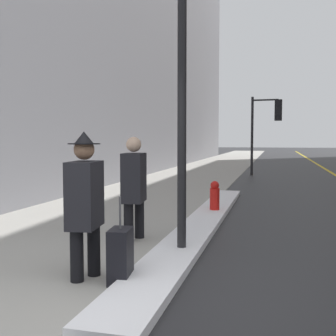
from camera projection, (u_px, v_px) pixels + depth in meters
ground_plane at (97, 323)px, 3.58m from camera, size 160.00×160.00×0.00m
sidewalk_slab at (195, 175)px, 18.57m from camera, size 4.00×80.00×0.01m
snow_bank_curb at (202, 223)px, 7.58m from camera, size 0.62×9.13×0.10m
building_facade_left at (126, 1)px, 24.00m from camera, size 6.00×36.00×18.92m
lamp_post at (182, 19)px, 5.49m from camera, size 0.28×0.28×5.28m
traffic_light_near at (269, 119)px, 18.15m from camera, size 1.31×0.33×3.41m
pedestrian_in_fedora at (85, 199)px, 4.63m from camera, size 0.36×0.54×1.65m
pedestrian_trailing at (134, 183)px, 6.45m from camera, size 0.36×0.55×1.60m
rolling_suitcase at (120, 256)px, 4.53m from camera, size 0.26×0.38×0.95m
fire_hydrant at (215, 198)px, 8.70m from camera, size 0.20×0.20×0.70m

